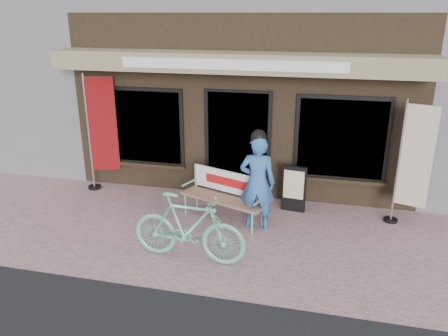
% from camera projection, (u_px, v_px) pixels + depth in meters
% --- Properties ---
extents(ground, '(70.00, 70.00, 0.00)m').
position_uv_depth(ground, '(213.00, 241.00, 7.30)').
color(ground, '#C3959D').
rests_on(ground, ground).
extents(storefront, '(7.00, 6.77, 6.00)m').
position_uv_depth(storefront, '(263.00, 38.00, 10.84)').
color(storefront, black).
rests_on(storefront, ground).
extents(bench, '(1.67, 0.95, 0.88)m').
position_uv_depth(bench, '(225.00, 192.00, 7.94)').
color(bench, '#65C697').
rests_on(bench, ground).
extents(person, '(0.64, 0.45, 1.79)m').
position_uv_depth(person, '(257.00, 181.00, 7.47)').
color(person, '#3164AB').
rests_on(person, ground).
extents(bicycle, '(1.83, 0.61, 1.08)m').
position_uv_depth(bicycle, '(188.00, 228.00, 6.58)').
color(bicycle, '#65C697').
rests_on(bicycle, ground).
extents(nobori_red, '(0.73, 0.40, 2.47)m').
position_uv_depth(nobori_red, '(101.00, 131.00, 9.07)').
color(nobori_red, gray).
rests_on(nobori_red, ground).
extents(nobori_cream, '(0.67, 0.34, 2.26)m').
position_uv_depth(nobori_cream, '(413.00, 163.00, 7.47)').
color(nobori_cream, gray).
rests_on(nobori_cream, ground).
extents(menu_stand, '(0.46, 0.15, 0.90)m').
position_uv_depth(menu_stand, '(294.00, 188.00, 8.25)').
color(menu_stand, black).
rests_on(menu_stand, ground).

